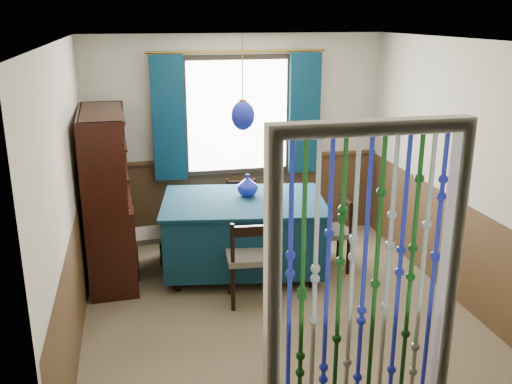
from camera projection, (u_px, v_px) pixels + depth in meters
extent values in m
plane|color=brown|center=(277.00, 311.00, 5.44)|extent=(4.00, 4.00, 0.00)
plane|color=silver|center=(280.00, 41.00, 4.70)|extent=(4.00, 4.00, 0.00)
plane|color=beige|center=(237.00, 139.00, 6.94)|extent=(3.60, 0.00, 3.60)
plane|color=beige|center=(368.00, 285.00, 3.21)|extent=(3.60, 0.00, 3.60)
plane|color=beige|center=(67.00, 199.00, 4.70)|extent=(0.00, 4.00, 4.00)
plane|color=beige|center=(460.00, 174.00, 5.44)|extent=(0.00, 4.00, 4.00)
plane|color=#49311B|center=(238.00, 198.00, 7.15)|extent=(3.60, 0.00, 3.60)
plane|color=#49311B|center=(78.00, 281.00, 4.93)|extent=(0.00, 4.00, 4.00)
plane|color=#49311B|center=(451.00, 247.00, 5.66)|extent=(0.00, 4.00, 4.00)
cube|color=black|center=(237.00, 116.00, 6.80)|extent=(1.32, 0.12, 1.42)
cube|color=#0C2C3F|center=(244.00, 232.00, 6.16)|extent=(1.80, 1.36, 0.67)
cube|color=#0C2C3F|center=(243.00, 201.00, 6.05)|extent=(1.87, 1.43, 0.03)
cylinder|color=black|center=(178.00, 284.00, 5.82)|extent=(0.07, 0.07, 0.14)
cylinder|color=black|center=(312.00, 281.00, 5.90)|extent=(0.07, 0.07, 0.14)
cylinder|color=black|center=(183.00, 251.00, 6.64)|extent=(0.07, 0.07, 0.14)
cylinder|color=black|center=(301.00, 248.00, 6.72)|extent=(0.07, 0.07, 0.14)
cylinder|color=black|center=(233.00, 289.00, 5.39)|extent=(0.04, 0.04, 0.45)
cylinder|color=black|center=(270.00, 287.00, 5.44)|extent=(0.04, 0.04, 0.45)
cylinder|color=black|center=(230.00, 274.00, 5.71)|extent=(0.04, 0.04, 0.45)
cylinder|color=black|center=(265.00, 271.00, 5.75)|extent=(0.04, 0.04, 0.45)
cube|color=#5B5549|center=(249.00, 256.00, 5.50)|extent=(0.47, 0.45, 0.06)
cube|color=black|center=(252.00, 231.00, 5.23)|extent=(0.38, 0.07, 0.10)
cylinder|color=black|center=(233.00, 246.00, 5.25)|extent=(0.04, 0.04, 0.44)
cylinder|color=black|center=(271.00, 244.00, 5.29)|extent=(0.04, 0.04, 0.44)
cylinder|color=black|center=(254.00, 227.00, 7.02)|extent=(0.04, 0.04, 0.41)
cylinder|color=black|center=(228.00, 227.00, 7.01)|extent=(0.04, 0.04, 0.41)
cylinder|color=black|center=(255.00, 236.00, 6.73)|extent=(0.04, 0.04, 0.41)
cylinder|color=black|center=(227.00, 236.00, 6.72)|extent=(0.04, 0.04, 0.41)
cube|color=#5B5549|center=(241.00, 213.00, 6.80)|extent=(0.47, 0.46, 0.06)
cube|color=black|center=(241.00, 185.00, 6.87)|extent=(0.34, 0.11, 0.09)
cylinder|color=black|center=(254.00, 195.00, 6.91)|extent=(0.04, 0.04, 0.40)
cylinder|color=black|center=(227.00, 195.00, 6.90)|extent=(0.04, 0.04, 0.40)
cylinder|color=black|center=(133.00, 251.00, 6.28)|extent=(0.04, 0.04, 0.42)
cylinder|color=black|center=(137.00, 263.00, 5.98)|extent=(0.04, 0.04, 0.42)
cylinder|color=black|center=(161.00, 248.00, 6.37)|extent=(0.04, 0.04, 0.42)
cylinder|color=black|center=(166.00, 259.00, 6.07)|extent=(0.04, 0.04, 0.42)
cube|color=#5B5549|center=(148.00, 235.00, 6.11)|extent=(0.43, 0.44, 0.06)
cube|color=black|center=(131.00, 210.00, 5.97)|extent=(0.07, 0.35, 0.09)
cylinder|color=black|center=(130.00, 216.00, 6.16)|extent=(0.04, 0.04, 0.41)
cylinder|color=black|center=(133.00, 227.00, 5.86)|extent=(0.04, 0.04, 0.41)
cylinder|color=black|center=(348.00, 256.00, 6.16)|extent=(0.04, 0.04, 0.41)
cylinder|color=black|center=(338.00, 245.00, 6.46)|extent=(0.04, 0.04, 0.41)
cylinder|color=black|center=(321.00, 258.00, 6.10)|extent=(0.04, 0.04, 0.41)
cylinder|color=black|center=(312.00, 247.00, 6.41)|extent=(0.04, 0.04, 0.41)
cube|color=#5B5549|center=(331.00, 232.00, 6.21)|extent=(0.40, 0.41, 0.06)
cube|color=black|center=(346.00, 204.00, 6.15)|extent=(0.05, 0.35, 0.09)
cylinder|color=black|center=(351.00, 221.00, 6.04)|extent=(0.04, 0.04, 0.41)
cylinder|color=black|center=(341.00, 211.00, 6.34)|extent=(0.04, 0.04, 0.41)
cube|color=black|center=(111.00, 235.00, 6.11)|extent=(0.52, 1.38, 0.89)
cube|color=black|center=(102.00, 170.00, 5.24)|extent=(0.42, 0.07, 0.89)
cube|color=black|center=(106.00, 141.00, 6.45)|extent=(0.42, 0.07, 0.89)
cube|color=black|center=(101.00, 113.00, 5.72)|extent=(0.48, 1.38, 0.04)
cube|color=black|center=(83.00, 155.00, 5.80)|extent=(0.08, 1.34, 0.89)
cube|color=black|center=(108.00, 166.00, 5.89)|extent=(0.42, 1.30, 0.02)
cube|color=black|center=(106.00, 138.00, 5.81)|extent=(0.42, 1.30, 0.02)
cylinder|color=olive|center=(243.00, 77.00, 5.66)|extent=(0.01, 0.01, 0.78)
ellipsoid|color=#16209A|center=(243.00, 116.00, 5.78)|extent=(0.24, 0.24, 0.30)
cylinder|color=olive|center=(243.00, 101.00, 5.73)|extent=(0.08, 0.08, 0.03)
imported|color=#16209A|center=(247.00, 186.00, 6.16)|extent=(0.24, 0.24, 0.22)
imported|color=beige|center=(109.00, 169.00, 5.65)|extent=(0.21, 0.21, 0.05)
imported|color=beige|center=(113.00, 178.00, 6.29)|extent=(0.19, 0.19, 0.17)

